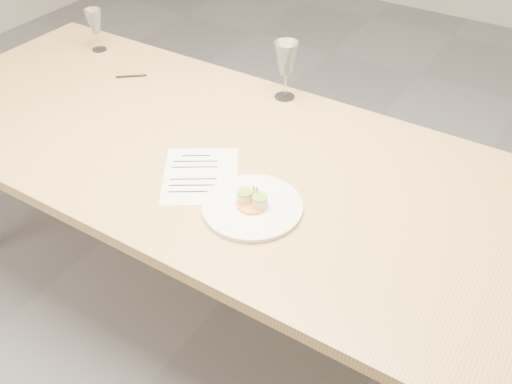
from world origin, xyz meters
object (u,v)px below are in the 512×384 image
Objects in this scene: dinner_plate at (252,206)px; ballpoint_pen at (131,76)px; dining_table at (217,165)px; recipe_sheet at (200,175)px; wine_glass_0 at (95,22)px; wine_glass_1 at (286,60)px.

ballpoint_pen is at bearing 153.37° from dinner_plate.
dinner_plate is (0.27, -0.19, 0.08)m from dining_table.
ballpoint_pen reaches higher than dining_table.
recipe_sheet is (-0.23, 0.05, -0.01)m from dinner_plate.
dining_table is at bearing -61.01° from ballpoint_pen.
dinner_plate is at bearing -25.45° from wine_glass_0.
ballpoint_pen is at bearing -162.54° from wine_glass_1.
dinner_plate is 0.80× the size of recipe_sheet.
recipe_sheet is 2.06× the size of wine_glass_0.
dinner_plate is 1.34× the size of wine_glass_1.
wine_glass_1 reaches higher than wine_glass_0.
ballpoint_pen is (-0.58, 0.23, 0.07)m from dining_table.
dining_table is 0.17m from recipe_sheet.
recipe_sheet is (0.04, -0.14, 0.07)m from dining_table.
wine_glass_0 is 0.89m from wine_glass_1.
ballpoint_pen is 0.46× the size of wine_glass_1.
dinner_plate is at bearing -35.85° from dining_table.
wine_glass_0 is at bearing 154.55° from dinner_plate.
wine_glass_0 is (-0.87, 0.35, 0.19)m from dining_table.
recipe_sheet is at bearing -73.35° from dining_table.
wine_glass_1 is at bearing 87.31° from dining_table.
wine_glass_0 is at bearing -175.24° from wine_glass_1.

